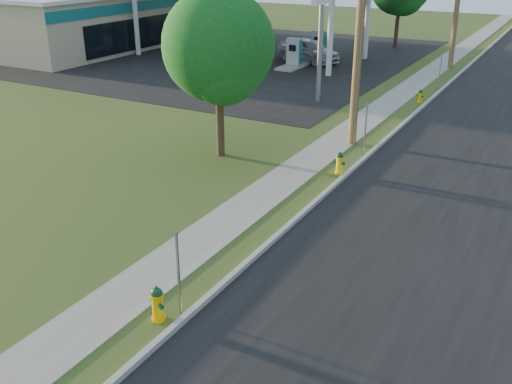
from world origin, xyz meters
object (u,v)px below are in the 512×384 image
fuel_pump_sw (212,38)px  hydrant_far (420,96)px  fuel_pump_se (318,48)px  car_silver (308,50)px  fuel_pump_nw (182,46)px  fuel_pump_ne (294,56)px  hydrant_near (157,304)px  utility_pole_mid (361,17)px  tree_verge (220,51)px  hydrant_mid (339,163)px

fuel_pump_sw → hydrant_far: bearing=-26.0°
fuel_pump_se → car_silver: bearing=-89.9°
hydrant_far → car_silver: 12.05m
fuel_pump_nw → fuel_pump_se: same height
car_silver → fuel_pump_ne: bearing=-159.0°
fuel_pump_ne → car_silver: (0.00, 2.26, 0.09)m
fuel_pump_ne → hydrant_near: size_ratio=3.86×
hydrant_far → hydrant_near: bearing=-90.3°
utility_pole_mid → hydrant_far: bearing=85.1°
hydrant_near → fuel_pump_ne: bearing=109.8°
tree_verge → hydrant_near: 10.98m
fuel_pump_nw → car_silver: bearing=14.1°
fuel_pump_se → hydrant_far: bearing=-43.3°
tree_verge → hydrant_near: bearing=-65.1°
fuel_pump_nw → tree_verge: size_ratio=0.52×
fuel_pump_se → hydrant_far: size_ratio=4.76×
fuel_pump_nw → fuel_pump_sw: same height
fuel_pump_sw → fuel_pump_se: bearing=0.0°
hydrant_mid → car_silver: size_ratio=0.17×
utility_pole_mid → fuel_pump_se: bearing=117.6°
fuel_pump_ne → hydrant_near: fuel_pump_ne is taller
tree_verge → fuel_pump_se: bearing=103.8°
hydrant_mid → hydrant_far: bearing=90.4°
hydrant_near → hydrant_far: size_ratio=1.24×
tree_verge → hydrant_mid: (4.56, 0.50, -3.56)m
fuel_pump_sw → fuel_pump_se: (9.00, 0.00, 0.00)m
fuel_pump_ne → hydrant_near: bearing=-70.2°
fuel_pump_se → hydrant_far: 13.18m
fuel_pump_nw → car_silver: (9.00, 2.26, 0.09)m
hydrant_near → car_silver: (-9.46, 28.48, 0.41)m
fuel_pump_nw → fuel_pump_sw: size_ratio=1.00×
fuel_pump_sw → car_silver: bearing=-11.0°
fuel_pump_ne → tree_verge: 17.85m
fuel_pump_nw → tree_verge: (14.10, -16.80, 3.23)m
fuel_pump_nw → car_silver: fuel_pump_nw is taller
fuel_pump_se → hydrant_mid: fuel_pump_se is taller
hydrant_far → fuel_pump_nw: bearing=164.8°
utility_pole_mid → fuel_pump_nw: bearing=144.0°
tree_verge → fuel_pump_sw: bearing=124.1°
fuel_pump_nw → hydrant_far: 19.26m
fuel_pump_sw → hydrant_far: 20.67m
utility_pole_mid → hydrant_far: (0.68, 7.96, -4.63)m
utility_pole_mid → hydrant_mid: bearing=-77.1°
fuel_pump_sw → fuel_pump_ne: bearing=-24.0°
hydrant_mid → hydrant_far: hydrant_mid is taller
tree_verge → hydrant_near: size_ratio=7.39×
utility_pole_mid → fuel_pump_ne: 16.31m
fuel_pump_nw → hydrant_far: fuel_pump_nw is taller
hydrant_near → hydrant_mid: bearing=88.9°
fuel_pump_nw → fuel_pump_ne: bearing=0.0°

